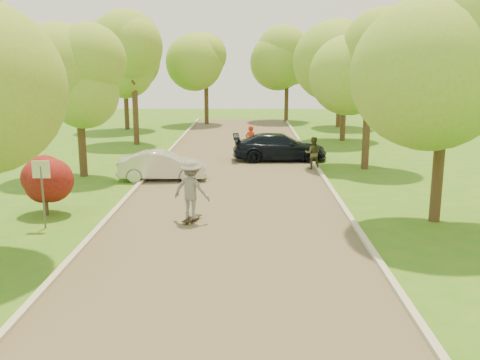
# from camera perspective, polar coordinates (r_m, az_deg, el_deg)

# --- Properties ---
(ground) EXTENTS (100.00, 100.00, 0.00)m
(ground) POSITION_cam_1_polar(r_m,az_deg,el_deg) (13.17, -1.95, -10.50)
(ground) COLOR #2E6B19
(ground) RESTS_ON ground
(road) EXTENTS (8.00, 60.00, 0.01)m
(road) POSITION_cam_1_polar(r_m,az_deg,el_deg) (20.77, -0.85, -1.91)
(road) COLOR #4C4438
(road) RESTS_ON ground
(curb_left) EXTENTS (0.18, 60.00, 0.12)m
(curb_left) POSITION_cam_1_polar(r_m,az_deg,el_deg) (21.27, -11.83, -1.68)
(curb_left) COLOR #B2AD9E
(curb_left) RESTS_ON ground
(curb_right) EXTENTS (0.18, 60.00, 0.12)m
(curb_right) POSITION_cam_1_polar(r_m,az_deg,el_deg) (21.03, 10.25, -1.78)
(curb_right) COLOR #B2AD9E
(curb_right) RESTS_ON ground
(street_sign) EXTENTS (0.55, 0.06, 2.17)m
(street_sign) POSITION_cam_1_polar(r_m,az_deg,el_deg) (17.72, -20.39, -0.00)
(street_sign) COLOR #59595E
(street_sign) RESTS_ON ground
(red_shrub) EXTENTS (1.70, 1.70, 1.95)m
(red_shrub) POSITION_cam_1_polar(r_m,az_deg,el_deg) (19.36, -20.09, -0.40)
(red_shrub) COLOR #382619
(red_shrub) RESTS_ON ground
(tree_l_midb) EXTENTS (4.30, 4.20, 6.62)m
(tree_l_midb) POSITION_cam_1_polar(r_m,az_deg,el_deg) (25.26, -16.52, 10.63)
(tree_l_midb) COLOR #382619
(tree_l_midb) RESTS_ON ground
(tree_l_far) EXTENTS (4.92, 4.80, 7.79)m
(tree_l_far) POSITION_cam_1_polar(r_m,az_deg,el_deg) (34.84, -10.97, 12.68)
(tree_l_far) COLOR #382619
(tree_l_far) RESTS_ON ground
(tree_r_mida) EXTENTS (5.13, 5.00, 7.95)m
(tree_r_mida) POSITION_cam_1_polar(r_m,az_deg,el_deg) (18.28, 21.95, 12.80)
(tree_r_mida) COLOR #382619
(tree_r_mida) RESTS_ON ground
(tree_r_midb) EXTENTS (4.51, 4.40, 7.01)m
(tree_r_midb) POSITION_cam_1_polar(r_m,az_deg,el_deg) (26.80, 14.07, 11.46)
(tree_r_midb) COLOR #382619
(tree_r_midb) RESTS_ON ground
(tree_r_far) EXTENTS (5.33, 5.20, 8.34)m
(tree_r_far) POSITION_cam_1_polar(r_m,az_deg,el_deg) (36.73, 11.59, 13.19)
(tree_r_far) COLOR #382619
(tree_r_far) RESTS_ON ground
(tree_bg_a) EXTENTS (5.12, 5.00, 7.72)m
(tree_bg_a) POSITION_cam_1_polar(r_m,az_deg,el_deg) (43.17, -11.94, 12.32)
(tree_bg_a) COLOR #382619
(tree_bg_a) RESTS_ON ground
(tree_bg_b) EXTENTS (5.12, 5.00, 7.95)m
(tree_bg_b) POSITION_cam_1_polar(r_m,az_deg,el_deg) (44.77, 10.96, 12.64)
(tree_bg_b) COLOR #382619
(tree_bg_b) RESTS_ON ground
(tree_bg_c) EXTENTS (4.92, 4.80, 7.33)m
(tree_bg_c) POSITION_cam_1_polar(r_m,az_deg,el_deg) (46.25, -3.39, 12.17)
(tree_bg_c) COLOR #382619
(tree_bg_c) RESTS_ON ground
(tree_bg_d) EXTENTS (5.12, 5.00, 7.72)m
(tree_bg_d) POSITION_cam_1_polar(r_m,az_deg,el_deg) (48.26, 5.32, 12.49)
(tree_bg_d) COLOR #382619
(tree_bg_d) RESTS_ON ground
(silver_sedan) EXTENTS (4.00, 1.60, 1.29)m
(silver_sedan) POSITION_cam_1_polar(r_m,az_deg,el_deg) (24.12, -8.27, 1.52)
(silver_sedan) COLOR #BCBBC1
(silver_sedan) RESTS_ON ground
(dark_sedan) EXTENTS (5.12, 2.28, 1.46)m
(dark_sedan) POSITION_cam_1_polar(r_m,az_deg,el_deg) (28.81, 4.24, 3.53)
(dark_sedan) COLOR black
(dark_sedan) RESTS_ON ground
(longboard) EXTENTS (0.60, 1.03, 0.12)m
(longboard) POSITION_cam_1_polar(r_m,az_deg,el_deg) (17.72, -5.15, -4.12)
(longboard) COLOR black
(longboard) RESTS_ON ground
(skateboarder) EXTENTS (1.42, 1.10, 1.94)m
(skateboarder) POSITION_cam_1_polar(r_m,az_deg,el_deg) (17.47, -5.22, -1.01)
(skateboarder) COLOR slate
(skateboarder) RESTS_ON longboard
(person_striped) EXTENTS (0.76, 0.64, 1.78)m
(person_striped) POSITION_cam_1_polar(r_m,az_deg,el_deg) (29.77, 1.16, 4.16)
(person_striped) COLOR red
(person_striped) RESTS_ON ground
(person_olive) EXTENTS (0.83, 0.67, 1.61)m
(person_olive) POSITION_cam_1_polar(r_m,az_deg,el_deg) (26.50, 7.79, 2.85)
(person_olive) COLOR #353721
(person_olive) RESTS_ON ground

